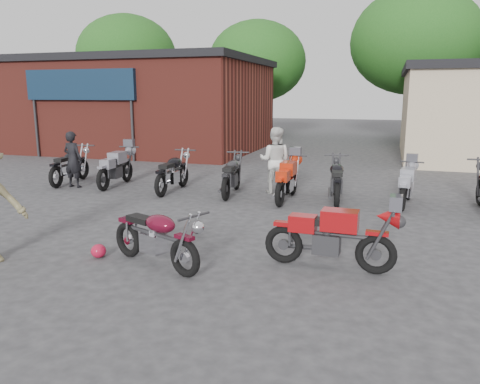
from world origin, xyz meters
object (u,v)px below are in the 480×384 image
(row_bike_5, at_px, (337,178))
(row_bike_2, at_px, (173,170))
(helmet, at_px, (99,251))
(row_bike_3, at_px, (232,173))
(person_dark, at_px, (73,160))
(row_bike_0, at_px, (70,164))
(vintage_motorcycle, at_px, (156,233))
(sportbike, at_px, (332,234))
(row_bike_1, at_px, (116,166))
(person_light, at_px, (275,160))
(row_bike_6, at_px, (407,183))
(row_bike_4, at_px, (287,178))

(row_bike_5, bearing_deg, row_bike_2, 84.81)
(helmet, relative_size, row_bike_3, 0.12)
(person_dark, bearing_deg, row_bike_0, -41.11)
(vintage_motorcycle, bearing_deg, sportbike, 38.61)
(person_dark, height_order, row_bike_1, person_dark)
(helmet, distance_m, row_bike_5, 6.33)
(vintage_motorcycle, relative_size, helmet, 7.50)
(helmet, bearing_deg, sportbike, 10.07)
(sportbike, xyz_separation_m, person_light, (-2.14, 5.24, 0.33))
(helmet, height_order, row_bike_5, row_bike_5)
(sportbike, distance_m, row_bike_5, 4.78)
(person_dark, distance_m, row_bike_5, 7.39)
(row_bike_0, height_order, row_bike_6, row_bike_0)
(vintage_motorcycle, relative_size, row_bike_2, 0.92)
(row_bike_0, distance_m, row_bike_6, 9.53)
(row_bike_2, distance_m, row_bike_3, 1.67)
(person_dark, xyz_separation_m, row_bike_1, (1.04, 0.55, -0.21))
(sportbike, height_order, person_dark, person_dark)
(sportbike, bearing_deg, row_bike_5, 97.55)
(row_bike_1, bearing_deg, row_bike_2, -101.62)
(row_bike_3, bearing_deg, person_dark, 87.96)
(helmet, bearing_deg, row_bike_5, 59.07)
(row_bike_3, distance_m, row_bike_6, 4.40)
(row_bike_1, xyz_separation_m, row_bike_3, (3.60, -0.12, -0.01))
(row_bike_2, height_order, row_bike_5, row_bike_5)
(row_bike_4, distance_m, row_bike_6, 2.87)
(person_dark, distance_m, row_bike_3, 4.66)
(row_bike_3, height_order, row_bike_6, row_bike_3)
(row_bike_6, bearing_deg, row_bike_2, 99.83)
(row_bike_0, distance_m, row_bike_5, 7.87)
(person_dark, bearing_deg, row_bike_3, -170.54)
(helmet, distance_m, row_bike_3, 5.37)
(helmet, height_order, row_bike_0, row_bike_0)
(sportbike, distance_m, row_bike_6, 4.95)
(row_bike_2, bearing_deg, row_bike_0, 85.40)
(sportbike, xyz_separation_m, row_bike_5, (-0.44, 4.76, 0.03))
(sportbike, relative_size, row_bike_4, 0.97)
(person_light, height_order, row_bike_1, person_light)
(person_light, xyz_separation_m, row_bike_1, (-4.63, -0.44, -0.30))
(sportbike, distance_m, row_bike_4, 4.73)
(row_bike_3, relative_size, row_bike_6, 1.09)
(row_bike_5, xyz_separation_m, row_bike_6, (1.66, 0.04, -0.05))
(vintage_motorcycle, distance_m, row_bike_4, 5.27)
(person_dark, xyz_separation_m, row_bike_3, (4.64, 0.43, -0.22))
(row_bike_4, height_order, row_bike_6, row_bike_4)
(row_bike_1, bearing_deg, row_bike_6, -95.35)
(vintage_motorcycle, bearing_deg, person_light, 108.39)
(person_dark, distance_m, row_bike_0, 0.74)
(vintage_motorcycle, relative_size, row_bike_5, 0.92)
(person_light, height_order, row_bike_4, person_light)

